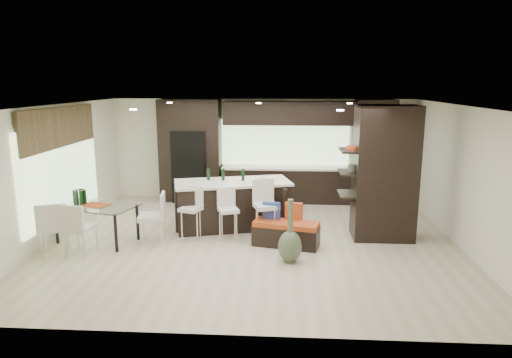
# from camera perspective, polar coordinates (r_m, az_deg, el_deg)

# --- Properties ---
(ground) EXTENTS (8.00, 8.00, 0.00)m
(ground) POSITION_cam_1_polar(r_m,az_deg,el_deg) (9.27, -0.23, -7.75)
(ground) COLOR beige
(ground) RESTS_ON ground
(back_wall) EXTENTS (8.00, 0.02, 2.70)m
(back_wall) POSITION_cam_1_polar(r_m,az_deg,el_deg) (12.35, 0.83, 3.72)
(back_wall) COLOR white
(back_wall) RESTS_ON ground
(left_wall) EXTENTS (0.02, 7.00, 2.70)m
(left_wall) POSITION_cam_1_polar(r_m,az_deg,el_deg) (9.99, -23.78, 0.70)
(left_wall) COLOR white
(left_wall) RESTS_ON ground
(right_wall) EXTENTS (0.02, 7.00, 2.70)m
(right_wall) POSITION_cam_1_polar(r_m,az_deg,el_deg) (9.52, 24.54, 0.11)
(right_wall) COLOR white
(right_wall) RESTS_ON ground
(ceiling) EXTENTS (8.00, 7.00, 0.02)m
(ceiling) POSITION_cam_1_polar(r_m,az_deg,el_deg) (8.73, -0.25, 9.16)
(ceiling) COLOR white
(ceiling) RESTS_ON ground
(window_left) EXTENTS (0.04, 3.20, 1.90)m
(window_left) POSITION_cam_1_polar(r_m,az_deg,el_deg) (10.15, -23.07, 0.92)
(window_left) COLOR #B2D199
(window_left) RESTS_ON left_wall
(window_back) EXTENTS (3.40, 0.04, 1.20)m
(window_back) POSITION_cam_1_polar(r_m,az_deg,el_deg) (12.27, 3.64, 4.59)
(window_back) COLOR #B2D199
(window_back) RESTS_ON back_wall
(stone_accent) EXTENTS (0.08, 3.00, 0.80)m
(stone_accent) POSITION_cam_1_polar(r_m,az_deg,el_deg) (10.02, -23.34, 5.98)
(stone_accent) COLOR brown
(stone_accent) RESTS_ON left_wall
(ceiling_spots) EXTENTS (4.00, 3.00, 0.02)m
(ceiling_spots) POSITION_cam_1_polar(r_m,az_deg,el_deg) (8.98, -0.14, 9.11)
(ceiling_spots) COLOR white
(ceiling_spots) RESTS_ON ceiling
(back_cabinetry) EXTENTS (6.80, 0.68, 2.70)m
(back_cabinetry) POSITION_cam_1_polar(r_m,az_deg,el_deg) (12.01, 3.15, 3.47)
(back_cabinetry) COLOR black
(back_cabinetry) RESTS_ON ground
(refrigerator) EXTENTS (0.90, 0.68, 1.90)m
(refrigerator) POSITION_cam_1_polar(r_m,az_deg,el_deg) (12.28, -8.15, 1.66)
(refrigerator) COLOR black
(refrigerator) RESTS_ON ground
(partition_column) EXTENTS (1.20, 0.80, 2.70)m
(partition_column) POSITION_cam_1_polar(r_m,az_deg,el_deg) (9.50, 15.78, 0.73)
(partition_column) COLOR black
(partition_column) RESTS_ON ground
(kitchen_island) EXTENTS (2.67, 1.66, 1.03)m
(kitchen_island) POSITION_cam_1_polar(r_m,az_deg,el_deg) (10.00, -2.91, -3.17)
(kitchen_island) COLOR black
(kitchen_island) RESTS_ON ground
(stool_left) EXTENTS (0.49, 0.49, 0.87)m
(stool_left) POSITION_cam_1_polar(r_m,az_deg,el_deg) (9.36, -8.14, -4.89)
(stool_left) COLOR silver
(stool_left) RESTS_ON ground
(stool_mid) EXTENTS (0.48, 0.48, 0.85)m
(stool_mid) POSITION_cam_1_polar(r_m,az_deg,el_deg) (9.24, -3.48, -5.05)
(stool_mid) COLOR silver
(stool_mid) RESTS_ON ground
(stool_right) EXTENTS (0.56, 0.56, 1.00)m
(stool_right) POSITION_cam_1_polar(r_m,az_deg,el_deg) (9.13, 1.26, -4.77)
(stool_right) COLOR silver
(stool_right) RESTS_ON ground
(bench) EXTENTS (1.35, 0.77, 0.49)m
(bench) POSITION_cam_1_polar(r_m,az_deg,el_deg) (8.96, 3.78, -6.83)
(bench) COLOR black
(bench) RESTS_ON ground
(floor_vase) EXTENTS (0.54, 0.54, 1.15)m
(floor_vase) POSITION_cam_1_polar(r_m,az_deg,el_deg) (8.08, 4.29, -6.50)
(floor_vase) COLOR #47563D
(floor_vase) RESTS_ON ground
(dining_table) EXTENTS (1.73, 1.26, 0.75)m
(dining_table) POSITION_cam_1_polar(r_m,az_deg,el_deg) (9.66, -19.22, -5.28)
(dining_table) COLOR white
(dining_table) RESTS_ON ground
(chair_near) EXTENTS (0.60, 0.60, 0.94)m
(chair_near) POSITION_cam_1_polar(r_m,az_deg,el_deg) (8.96, -21.15, -6.11)
(chair_near) COLOR silver
(chair_near) RESTS_ON ground
(chair_far) EXTENTS (0.66, 0.66, 0.95)m
(chair_far) POSITION_cam_1_polar(r_m,az_deg,el_deg) (9.17, -23.93, -5.91)
(chair_far) COLOR silver
(chair_far) RESTS_ON ground
(chair_end) EXTENTS (0.58, 0.58, 0.93)m
(chair_end) POSITION_cam_1_polar(r_m,az_deg,el_deg) (9.27, -12.90, -5.04)
(chair_end) COLOR silver
(chair_end) RESTS_ON ground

